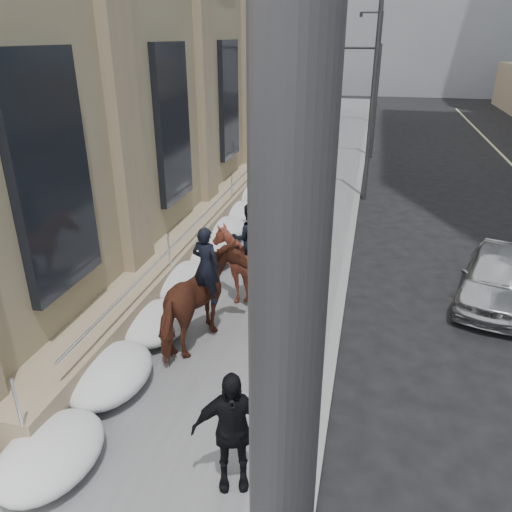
{
  "coord_description": "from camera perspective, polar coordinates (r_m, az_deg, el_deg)",
  "views": [
    {
      "loc": [
        3.05,
        -6.98,
        6.41
      ],
      "look_at": [
        0.65,
        3.36,
        1.7
      ],
      "focal_mm": 35.0,
      "sensor_mm": 36.0,
      "label": 1
    }
  ],
  "objects": [
    {
      "name": "bg_building_far",
      "position": [
        79.58,
        7.31,
        26.36
      ],
      "size": [
        24.0,
        12.0,
        20.0
      ],
      "primitive_type": "cube",
      "color": "gray",
      "rests_on": "ground"
    },
    {
      "name": "curb",
      "position": [
        18.13,
        10.89,
        2.99
      ],
      "size": [
        0.24,
        80.0,
        0.12
      ],
      "primitive_type": "cube",
      "color": "slate",
      "rests_on": "ground"
    },
    {
      "name": "streetlight_mid",
      "position": [
        21.06,
        12.85,
        18.4
      ],
      "size": [
        1.71,
        0.24,
        8.0
      ],
      "color": "#2D2D30",
      "rests_on": "ground"
    },
    {
      "name": "ground",
      "position": [
        9.96,
        -8.4,
        -16.46
      ],
      "size": [
        140.0,
        140.0,
        0.0
      ],
      "primitive_type": "plane",
      "color": "black",
      "rests_on": "ground"
    },
    {
      "name": "pedestrian",
      "position": [
        7.72,
        -2.84,
        -19.33
      ],
      "size": [
        1.27,
        0.8,
        2.01
      ],
      "primitive_type": "imported",
      "rotation": [
        0.0,
        0.0,
        0.28
      ],
      "color": "black",
      "rests_on": "sidewalk"
    },
    {
      "name": "streetlight_far",
      "position": [
        41.02,
        13.53,
        20.78
      ],
      "size": [
        1.71,
        0.24,
        8.0
      ],
      "color": "#2D2D30",
      "rests_on": "ground"
    },
    {
      "name": "snow_bank",
      "position": [
        16.82,
        -3.22,
        3.22
      ],
      "size": [
        1.7,
        18.1,
        0.76
      ],
      "color": "silver",
      "rests_on": "sidewalk"
    },
    {
      "name": "traffic_signal",
      "position": [
        29.09,
        11.74,
        18.74
      ],
      "size": [
        4.1,
        0.22,
        6.0
      ],
      "color": "#2D2D30",
      "rests_on": "ground"
    },
    {
      "name": "mounted_horse_right",
      "position": [
        12.27,
        -0.91,
        -1.05
      ],
      "size": [
        2.16,
        2.27,
        2.66
      ],
      "rotation": [
        0.0,
        0.0,
        3.51
      ],
      "color": "#4D2016",
      "rests_on": "sidewalk"
    },
    {
      "name": "mounted_horse_left",
      "position": [
        10.79,
        -6.09,
        -4.94
      ],
      "size": [
        1.59,
        2.65,
        2.71
      ],
      "rotation": [
        0.0,
        0.0,
        2.94
      ],
      "color": "#421F13",
      "rests_on": "sidewalk"
    },
    {
      "name": "car_silver",
      "position": [
        14.31,
        25.79,
        -2.16
      ],
      "size": [
        2.71,
        4.36,
        1.38
      ],
      "primitive_type": "imported",
      "rotation": [
        0.0,
        0.0,
        -0.29
      ],
      "color": "#919598",
      "rests_on": "ground"
    },
    {
      "name": "sidewalk",
      "position": [
        18.38,
        2.72,
        3.71
      ],
      "size": [
        5.0,
        80.0,
        0.12
      ],
      "primitive_type": "cube",
      "color": "#555658",
      "rests_on": "ground"
    }
  ]
}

